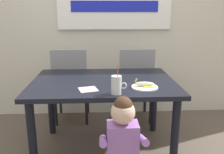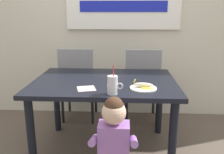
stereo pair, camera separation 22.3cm
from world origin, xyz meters
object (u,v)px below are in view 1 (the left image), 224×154
Objects in this scene: toddler_standing at (123,138)px; milk_cup at (117,86)px; peeled_banana at (145,84)px; dining_table at (103,90)px; dining_chair_right at (135,81)px; paper_napkin at (88,89)px; snack_plate at (145,87)px; dining_chair_left at (71,81)px.

milk_cup is at bearing 94.28° from toddler_standing.
milk_cup is 1.43× the size of peeled_banana.
toddler_standing is at bearing -80.16° from dining_table.
dining_chair_right is 6.40× the size of paper_napkin.
snack_plate is at bearing 86.38° from dining_chair_right.
toddler_standing reaches higher than paper_napkin.
dining_table is 0.44m from snack_plate.
milk_cup is at bearing -27.55° from paper_napkin.
paper_napkin is (-0.49, -0.03, -0.00)m from snack_plate.
peeled_banana is (0.26, 0.15, -0.04)m from milk_cup.
milk_cup is at bearing 73.94° from dining_chair_right.
milk_cup is 0.30m from snack_plate.
dining_chair_right is 1.15× the size of toddler_standing.
dining_chair_left is 1.23m from snack_plate.
peeled_banana is (0.23, 0.46, 0.26)m from toddler_standing.
snack_plate is 0.03m from peeled_banana.
toddler_standing is (-0.29, -1.40, -0.02)m from dining_chair_right.
toddler_standing is 3.37× the size of milk_cup.
snack_plate is 1.53× the size of paper_napkin.
dining_chair_right is 0.97m from snack_plate.
dining_chair_left is at bearing 128.13° from snack_plate.
milk_cup is at bearing -149.89° from snack_plate.
dining_chair_left is 1.24m from milk_cup.
snack_plate is at bearing 128.13° from dining_chair_left.
dining_chair_right is 1.17m from milk_cup.
dining_chair_left is 1.04m from paper_napkin.
snack_plate is at bearing 3.09° from paper_napkin.
dining_chair_right is at bearing 60.60° from paper_napkin.
milk_cup is at bearing -75.96° from dining_table.
peeled_banana is at bearing -34.39° from dining_table.
peeled_banana is (0.75, -0.95, 0.24)m from dining_chair_left.
dining_table is 0.32m from paper_napkin.
peeled_banana is 0.49m from paper_napkin.
toddler_standing is 0.58m from peeled_banana.
dining_table is 5.46× the size of milk_cup.
milk_cup is 1.66× the size of paper_napkin.
toddler_standing reaches higher than snack_plate.
dining_chair_left is at bearing 110.16° from toddler_standing.
dining_chair_right is 1.43m from toddler_standing.
toddler_standing is 3.64× the size of snack_plate.
peeled_banana reaches higher than dining_table.
milk_cup is 1.08× the size of snack_plate.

